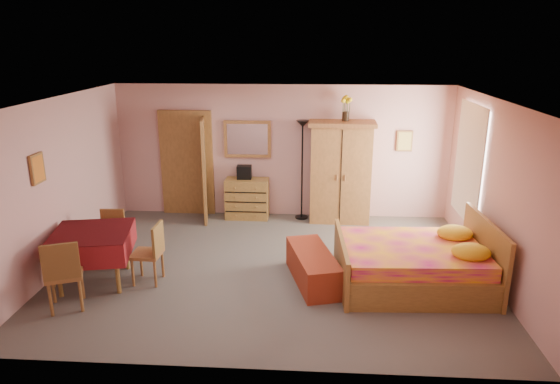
# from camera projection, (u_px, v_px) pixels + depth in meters

# --- Properties ---
(floor) EXTENTS (6.50, 6.50, 0.00)m
(floor) POSITION_uv_depth(u_px,v_px,m) (272.00, 268.00, 7.79)
(floor) COLOR #635E58
(floor) RESTS_ON ground
(ceiling) EXTENTS (6.50, 6.50, 0.00)m
(ceiling) POSITION_uv_depth(u_px,v_px,m) (272.00, 100.00, 7.02)
(ceiling) COLOR brown
(ceiling) RESTS_ON wall_back
(wall_back) EXTENTS (6.50, 0.10, 2.60)m
(wall_back) POSITION_uv_depth(u_px,v_px,m) (282.00, 152.00, 9.79)
(wall_back) COLOR #C89491
(wall_back) RESTS_ON floor
(wall_front) EXTENTS (6.50, 0.10, 2.60)m
(wall_front) POSITION_uv_depth(u_px,v_px,m) (252.00, 259.00, 5.02)
(wall_front) COLOR #C89491
(wall_front) RESTS_ON floor
(wall_left) EXTENTS (0.10, 5.00, 2.60)m
(wall_left) POSITION_uv_depth(u_px,v_px,m) (60.00, 184.00, 7.61)
(wall_left) COLOR #C89491
(wall_left) RESTS_ON floor
(wall_right) EXTENTS (0.10, 5.00, 2.60)m
(wall_right) POSITION_uv_depth(u_px,v_px,m) (496.00, 192.00, 7.20)
(wall_right) COLOR #C89491
(wall_right) RESTS_ON floor
(doorway) EXTENTS (1.06, 0.12, 2.15)m
(doorway) POSITION_uv_depth(u_px,v_px,m) (187.00, 164.00, 9.96)
(doorway) COLOR #9E6B35
(doorway) RESTS_ON floor
(window) EXTENTS (0.08, 1.40, 1.95)m
(window) POSITION_uv_depth(u_px,v_px,m) (470.00, 163.00, 8.30)
(window) COLOR white
(window) RESTS_ON wall_right
(picture_left) EXTENTS (0.04, 0.32, 0.42)m
(picture_left) POSITION_uv_depth(u_px,v_px,m) (37.00, 169.00, 6.91)
(picture_left) COLOR orange
(picture_left) RESTS_ON wall_left
(picture_back) EXTENTS (0.30, 0.04, 0.40)m
(picture_back) POSITION_uv_depth(u_px,v_px,m) (405.00, 141.00, 9.54)
(picture_back) COLOR #D8BF59
(picture_back) RESTS_ON wall_back
(chest_of_drawers) EXTENTS (0.84, 0.43, 0.79)m
(chest_of_drawers) POSITION_uv_depth(u_px,v_px,m) (247.00, 199.00, 9.86)
(chest_of_drawers) COLOR olive
(chest_of_drawers) RESTS_ON floor
(wall_mirror) EXTENTS (0.92, 0.06, 0.73)m
(wall_mirror) POSITION_uv_depth(u_px,v_px,m) (247.00, 139.00, 9.72)
(wall_mirror) COLOR silver
(wall_mirror) RESTS_ON wall_back
(stereo) EXTENTS (0.29, 0.22, 0.26)m
(stereo) POSITION_uv_depth(u_px,v_px,m) (244.00, 172.00, 9.75)
(stereo) COLOR black
(stereo) RESTS_ON chest_of_drawers
(floor_lamp) EXTENTS (0.25, 0.25, 1.95)m
(floor_lamp) POSITION_uv_depth(u_px,v_px,m) (302.00, 171.00, 9.66)
(floor_lamp) COLOR black
(floor_lamp) RESTS_ON floor
(wardrobe) EXTENTS (1.26, 0.67, 1.95)m
(wardrobe) POSITION_uv_depth(u_px,v_px,m) (341.00, 172.00, 9.54)
(wardrobe) COLOR #A97039
(wardrobe) RESTS_ON floor
(sunflower_vase) EXTENTS (0.19, 0.19, 0.47)m
(sunflower_vase) POSITION_uv_depth(u_px,v_px,m) (346.00, 108.00, 9.23)
(sunflower_vase) COLOR yellow
(sunflower_vase) RESTS_ON wardrobe
(bed) EXTENTS (2.21, 1.78, 0.99)m
(bed) POSITION_uv_depth(u_px,v_px,m) (413.00, 253.00, 7.14)
(bed) COLOR #BE1271
(bed) RESTS_ON floor
(bench) EXTENTS (0.85, 1.45, 0.46)m
(bench) POSITION_uv_depth(u_px,v_px,m) (313.00, 267.00, 7.29)
(bench) COLOR maroon
(bench) RESTS_ON floor
(dining_table) EXTENTS (1.26, 1.26, 0.79)m
(dining_table) POSITION_uv_depth(u_px,v_px,m) (94.00, 257.00, 7.23)
(dining_table) COLOR maroon
(dining_table) RESTS_ON floor
(chair_south) EXTENTS (0.59, 0.59, 0.99)m
(chair_south) POSITION_uv_depth(u_px,v_px,m) (64.00, 273.00, 6.51)
(chair_south) COLOR #9A6734
(chair_south) RESTS_ON floor
(chair_north) EXTENTS (0.40, 0.40, 0.84)m
(chair_north) POSITION_uv_depth(u_px,v_px,m) (111.00, 238.00, 7.87)
(chair_north) COLOR #925D31
(chair_north) RESTS_ON floor
(chair_west) EXTENTS (0.45, 0.45, 0.83)m
(chair_west) POSITION_uv_depth(u_px,v_px,m) (49.00, 255.00, 7.24)
(chair_west) COLOR #A37437
(chair_west) RESTS_ON floor
(chair_east) EXTENTS (0.42, 0.42, 0.90)m
(chair_east) POSITION_uv_depth(u_px,v_px,m) (147.00, 253.00, 7.22)
(chair_east) COLOR #A26837
(chair_east) RESTS_ON floor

